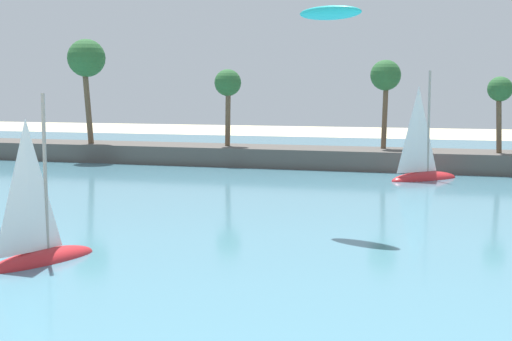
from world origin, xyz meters
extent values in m
cube|color=teal|center=(0.00, 53.72, 0.03)|extent=(220.00, 92.01, 0.06)
cube|color=#514C47|center=(0.00, 59.73, 0.90)|extent=(94.28, 6.00, 1.80)
cylinder|color=brown|center=(-13.75, 59.49, 4.79)|extent=(0.70, 0.81, 6.01)
sphere|color=#285B2D|center=(-13.75, 59.49, 7.78)|extent=(2.52, 2.52, 2.52)
cylinder|color=brown|center=(0.80, 60.85, 5.11)|extent=(0.59, 0.71, 6.64)
sphere|color=#285B2D|center=(0.80, 60.85, 8.42)|extent=(2.76, 2.76, 2.76)
cylinder|color=brown|center=(-28.03, 58.46, 6.00)|extent=(0.95, 0.86, 8.43)
sphere|color=#285B2D|center=(-28.03, 58.46, 10.20)|extent=(3.70, 3.70, 3.70)
cylinder|color=brown|center=(10.58, 58.98, 4.50)|extent=(0.64, 0.55, 5.42)
sphere|color=#285B2D|center=(10.58, 58.98, 7.20)|extent=(2.10, 2.10, 2.10)
ellipsoid|color=red|center=(-8.43, 20.18, 0.06)|extent=(3.23, 5.41, 1.04)
cylinder|color=gray|center=(-8.34, 20.43, 3.82)|extent=(0.16, 0.16, 6.49)
pyramid|color=white|center=(-8.64, 19.60, 3.34)|extent=(0.94, 2.25, 5.52)
ellipsoid|color=red|center=(4.93, 52.98, 0.06)|extent=(5.83, 5.85, 1.27)
cylinder|color=gray|center=(5.16, 53.20, 4.67)|extent=(0.19, 0.19, 7.94)
pyramid|color=white|center=(4.40, 52.44, 4.07)|extent=(2.15, 2.16, 6.75)
ellipsoid|color=#1EADB2|center=(1.55, 30.85, 11.02)|extent=(3.94, 2.75, 0.91)
camera|label=1|loc=(8.76, -5.87, 7.28)|focal=51.26mm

